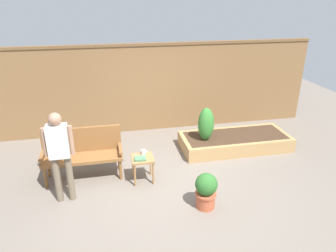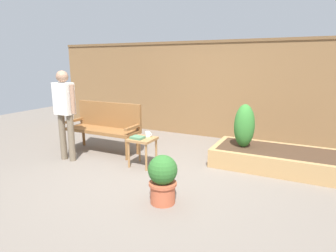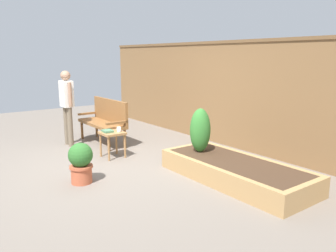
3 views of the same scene
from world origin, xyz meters
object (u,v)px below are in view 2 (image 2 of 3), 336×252
potted_boxwood (163,178)px  cup_on_table (148,134)px  side_table (142,143)px  person_by_bench (65,108)px  shrub_near_bench (244,126)px  book_on_table (138,138)px  garden_bench (106,123)px

potted_boxwood → cup_on_table: bearing=127.5°
side_table → potted_boxwood: bearing=-48.0°
person_by_bench → potted_boxwood: bearing=-16.5°
cup_on_table → shrub_near_bench: (1.43, 0.72, 0.14)m
side_table → potted_boxwood: size_ratio=0.79×
shrub_near_bench → person_by_bench: size_ratio=0.46×
potted_boxwood → person_by_bench: (-2.23, 0.66, 0.61)m
side_table → potted_boxwood: 1.33m
side_table → book_on_table: (-0.05, -0.07, 0.10)m
garden_bench → book_on_table: 1.12m
cup_on_table → shrub_near_bench: shrub_near_bench is taller
side_table → cup_on_table: cup_on_table is taller
potted_boxwood → person_by_bench: bearing=163.5°
cup_on_table → shrub_near_bench: size_ratio=0.16×
garden_bench → cup_on_table: 1.14m
potted_boxwood → shrub_near_bench: size_ratio=0.84×
side_table → cup_on_table: 0.18m
cup_on_table → potted_boxwood: (0.85, -1.11, -0.20)m
cup_on_table → person_by_bench: person_by_bench is taller
side_table → cup_on_table: (0.04, 0.12, 0.13)m
side_table → potted_boxwood: potted_boxwood is taller
cup_on_table → potted_boxwood: 1.41m
garden_bench → potted_boxwood: (1.95, -1.39, -0.22)m
garden_bench → side_table: (1.06, -0.40, -0.15)m
garden_bench → shrub_near_bench: 2.57m
cup_on_table → book_on_table: 0.21m
side_table → shrub_near_bench: size_ratio=0.66×
cup_on_table → potted_boxwood: bearing=-52.5°
shrub_near_bench → side_table: bearing=-150.1°
garden_bench → person_by_bench: person_by_bench is taller
garden_bench → side_table: size_ratio=3.00×
garden_bench → shrub_near_bench: shrub_near_bench is taller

